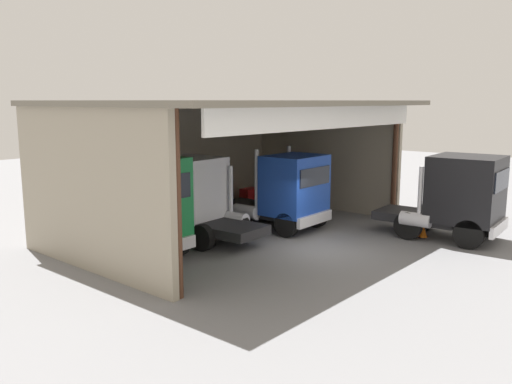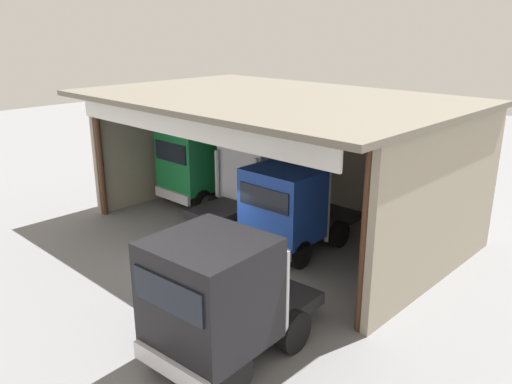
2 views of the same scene
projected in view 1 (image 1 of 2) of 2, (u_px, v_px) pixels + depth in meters
name	position (u px, v px, depth m)	size (l,w,h in m)	color
ground_plane	(316.00, 250.00, 19.96)	(80.00, 80.00, 0.00)	slate
workshop_shed	(220.00, 141.00, 22.48)	(14.40, 9.76, 5.56)	#9E937F
truck_green_center_left_bay	(140.00, 206.00, 18.51)	(2.67, 4.68, 3.62)	#197F3D
truck_white_center_bay	(192.00, 196.00, 21.32)	(2.84, 5.09, 3.30)	white
truck_blue_center_right_bay	(287.00, 191.00, 22.82)	(2.80, 5.07, 3.53)	#1E47B7
truck_black_right_bay	(458.00, 195.00, 21.09)	(2.95, 5.07, 3.41)	black
oil_drum	(266.00, 196.00, 28.70)	(0.58, 0.58, 0.91)	#B21E19
tool_cart	(249.00, 198.00, 27.90)	(0.90, 0.60, 1.00)	red
traffic_cone	(423.00, 230.00, 21.77)	(0.36, 0.36, 0.56)	orange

